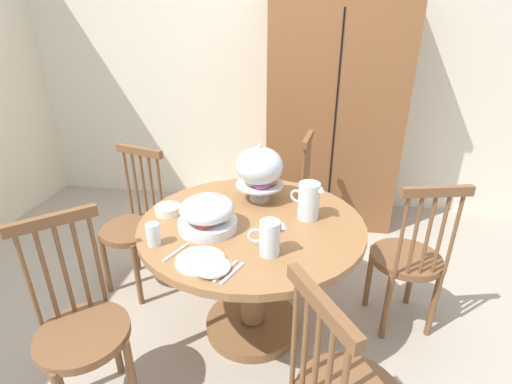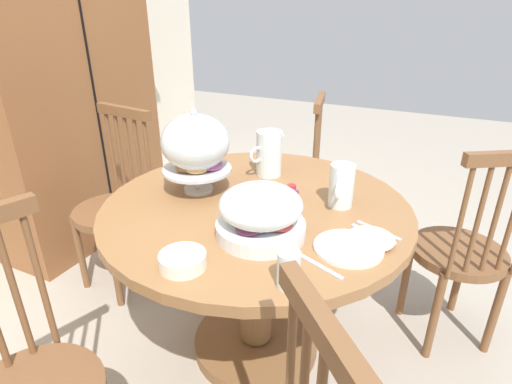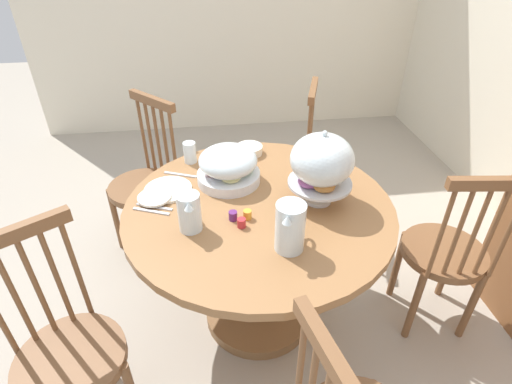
{
  "view_description": "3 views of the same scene",
  "coord_description": "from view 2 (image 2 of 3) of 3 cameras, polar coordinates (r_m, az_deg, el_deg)",
  "views": [
    {
      "loc": [
        0.31,
        -1.77,
        1.69
      ],
      "look_at": [
        0.04,
        0.1,
        0.84
      ],
      "focal_mm": 26.11,
      "sensor_mm": 36.0,
      "label": 1
    },
    {
      "loc": [
        -1.24,
        -0.66,
        1.45
      ],
      "look_at": [
        0.04,
        -0.05,
        0.79
      ],
      "focal_mm": 28.76,
      "sensor_mm": 36.0,
      "label": 2
    },
    {
      "loc": [
        1.47,
        -0.25,
        1.79
      ],
      "look_at": [
        -0.06,
        -0.05,
        0.74
      ],
      "focal_mm": 28.28,
      "sensor_mm": 36.0,
      "label": 3
    }
  ],
  "objects": [
    {
      "name": "ground_plane",
      "position": [
        2.02,
        -1.88,
        -20.91
      ],
      "size": [
        10.0,
        10.0,
        0.0
      ],
      "primitive_type": "plane",
      "color": "#A89E8E"
    },
    {
      "name": "wooden_armoire",
      "position": [
        2.83,
        -25.71,
        13.05
      ],
      "size": [
        1.18,
        0.6,
        1.96
      ],
      "color": "brown",
      "rests_on": "ground_plane"
    },
    {
      "name": "dining_table",
      "position": [
        1.7,
        -0.0,
        -8.1
      ],
      "size": [
        1.19,
        1.19,
        0.74
      ],
      "color": "olive",
      "rests_on": "ground_plane"
    },
    {
      "name": "windsor_chair_near_window",
      "position": [
        2.3,
        -18.88,
        -2.32
      ],
      "size": [
        0.4,
        0.4,
        0.97
      ],
      "color": "brown",
      "rests_on": "ground_plane"
    },
    {
      "name": "windsor_chair_far_side",
      "position": [
        2.01,
        26.66,
        -7.83
      ],
      "size": [
        0.46,
        0.46,
        0.97
      ],
      "color": "brown",
      "rests_on": "ground_plane"
    },
    {
      "name": "windsor_chair_host_seat",
      "position": [
        2.51,
        5.05,
        1.4
      ],
      "size": [
        0.42,
        0.41,
        0.97
      ],
      "color": "brown",
      "rests_on": "ground_plane"
    },
    {
      "name": "pastry_stand_with_dome",
      "position": [
        1.64,
        -8.38,
        6.37
      ],
      "size": [
        0.28,
        0.28,
        0.34
      ],
      "color": "silver",
      "rests_on": "dining_table"
    },
    {
      "name": "fruit_platter_covered",
      "position": [
        1.34,
        0.65,
        -2.93
      ],
      "size": [
        0.3,
        0.3,
        0.18
      ],
      "color": "silver",
      "rests_on": "dining_table"
    },
    {
      "name": "orange_juice_pitcher",
      "position": [
        1.83,
        1.81,
        5.11
      ],
      "size": [
        0.19,
        0.11,
        0.2
      ],
      "color": "silver",
      "rests_on": "dining_table"
    },
    {
      "name": "milk_pitcher",
      "position": [
        1.58,
        11.78,
        0.64
      ],
      "size": [
        0.18,
        0.09,
        0.17
      ],
      "color": "silver",
      "rests_on": "dining_table"
    },
    {
      "name": "china_plate_large",
      "position": [
        1.34,
        12.72,
        -7.6
      ],
      "size": [
        0.22,
        0.22,
        0.01
      ],
      "primitive_type": "cylinder",
      "color": "white",
      "rests_on": "dining_table"
    },
    {
      "name": "china_plate_small",
      "position": [
        1.39,
        15.7,
        -6.22
      ],
      "size": [
        0.15,
        0.15,
        0.01
      ],
      "primitive_type": "cylinder",
      "color": "white",
      "rests_on": "china_plate_large"
    },
    {
      "name": "cereal_bowl",
      "position": [
        1.24,
        -10.15,
        -9.36
      ],
      "size": [
        0.14,
        0.14,
        0.04
      ],
      "primitive_type": "cylinder",
      "color": "white",
      "rests_on": "dining_table"
    },
    {
      "name": "drinking_glass",
      "position": [
        1.13,
        4.55,
        -10.73
      ],
      "size": [
        0.06,
        0.06,
        0.11
      ],
      "primitive_type": "cylinder",
      "color": "silver",
      "rests_on": "dining_table"
    },
    {
      "name": "jam_jar_strawberry",
      "position": [
        1.67,
        4.98,
        0.36
      ],
      "size": [
        0.04,
        0.04,
        0.04
      ],
      "primitive_type": "cylinder",
      "color": "#B7282D",
      "rests_on": "dining_table"
    },
    {
      "name": "jam_jar_apricot",
      "position": [
        1.64,
        3.33,
        -0.14
      ],
      "size": [
        0.04,
        0.04,
        0.04
      ],
      "primitive_type": "cylinder",
      "color": "orange",
      "rests_on": "dining_table"
    },
    {
      "name": "jam_jar_grape",
      "position": [
        1.62,
        5.31,
        -0.53
      ],
      "size": [
        0.04,
        0.04,
        0.04
      ],
      "primitive_type": "cylinder",
      "color": "#5B2366",
      "rests_on": "dining_table"
    },
    {
      "name": "table_knife",
      "position": [
        1.44,
        16.01,
        -5.57
      ],
      "size": [
        0.08,
        0.16,
        0.01
      ],
      "primitive_type": "cube",
      "rotation": [
        0.0,
        0.0,
        4.32
      ],
      "color": "silver",
      "rests_on": "dining_table"
    },
    {
      "name": "dinner_fork",
      "position": [
        1.47,
        16.66,
        -5.15
      ],
      "size": [
        0.08,
        0.16,
        0.01
      ],
      "primitive_type": "cube",
      "rotation": [
        0.0,
        0.0,
        4.32
      ],
      "color": "silver",
      "rests_on": "dining_table"
    },
    {
      "name": "soup_spoon",
      "position": [
        1.25,
        8.83,
        -10.14
      ],
      "size": [
        0.08,
        0.16,
        0.01
      ],
      "primitive_type": "cube",
      "rotation": [
        0.0,
        0.0,
        4.32
      ],
      "color": "silver",
      "rests_on": "dining_table"
    }
  ]
}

